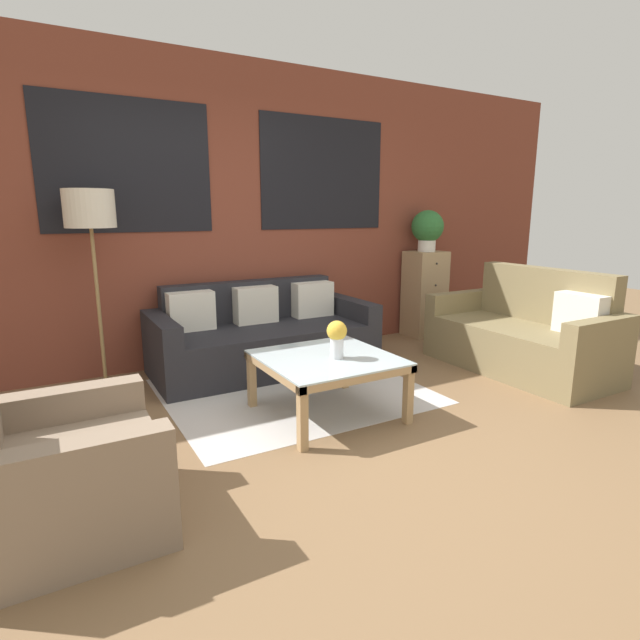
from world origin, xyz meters
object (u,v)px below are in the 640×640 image
at_px(couch_dark, 263,338).
at_px(coffee_table, 327,365).
at_px(floor_lamp, 90,218).
at_px(settee_vintage, 524,337).
at_px(drawer_cabinet, 424,294).
at_px(armchair_corner, 58,474).
at_px(potted_plant, 427,228).
at_px(flower_vase, 337,336).

distance_m(couch_dark, coffee_table, 1.25).
distance_m(coffee_table, floor_lamp, 2.13).
bearing_deg(settee_vintage, drawer_cabinet, 86.53).
bearing_deg(couch_dark, floor_lamp, 175.96).
distance_m(settee_vintage, coffee_table, 2.09).
height_order(armchair_corner, floor_lamp, floor_lamp).
bearing_deg(couch_dark, potted_plant, 6.11).
height_order(couch_dark, floor_lamp, floor_lamp).
bearing_deg(drawer_cabinet, coffee_table, -145.89).
bearing_deg(couch_dark, flower_vase, -90.15).
height_order(coffee_table, floor_lamp, floor_lamp).
bearing_deg(flower_vase, coffee_table, 116.58).
xyz_separation_m(couch_dark, flower_vase, (-0.00, -1.32, 0.30)).
distance_m(couch_dark, floor_lamp, 1.74).
bearing_deg(flower_vase, couch_dark, 89.85).
relative_size(couch_dark, floor_lamp, 1.25).
bearing_deg(armchair_corner, couch_dark, 45.72).
distance_m(potted_plant, flower_vase, 2.72).
height_order(armchair_corner, potted_plant, potted_plant).
bearing_deg(potted_plant, settee_vintage, -93.47).
relative_size(couch_dark, flower_vase, 7.51).
relative_size(potted_plant, flower_vase, 1.74).
bearing_deg(armchair_corner, flower_vase, 15.41).
relative_size(couch_dark, settee_vintage, 1.22).
xyz_separation_m(couch_dark, drawer_cabinet, (2.13, 0.23, 0.20)).
distance_m(couch_dark, potted_plant, 2.35).
distance_m(coffee_table, potted_plant, 2.77).
height_order(couch_dark, flower_vase, couch_dark).
height_order(floor_lamp, flower_vase, floor_lamp).
xyz_separation_m(floor_lamp, flower_vase, (1.35, -1.41, -0.79)).
bearing_deg(flower_vase, settee_vintage, 2.41).
xyz_separation_m(coffee_table, floor_lamp, (-1.31, 1.34, 1.01)).
height_order(couch_dark, settee_vintage, settee_vintage).
xyz_separation_m(armchair_corner, potted_plant, (3.89, 2.03, 0.96)).
height_order(coffee_table, drawer_cabinet, drawer_cabinet).
relative_size(settee_vintage, potted_plant, 3.54).
height_order(settee_vintage, floor_lamp, floor_lamp).
height_order(couch_dark, coffee_table, couch_dark).
xyz_separation_m(coffee_table, flower_vase, (0.04, -0.07, 0.22)).
height_order(floor_lamp, potted_plant, floor_lamp).
distance_m(drawer_cabinet, potted_plant, 0.75).
relative_size(armchair_corner, coffee_table, 0.95).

